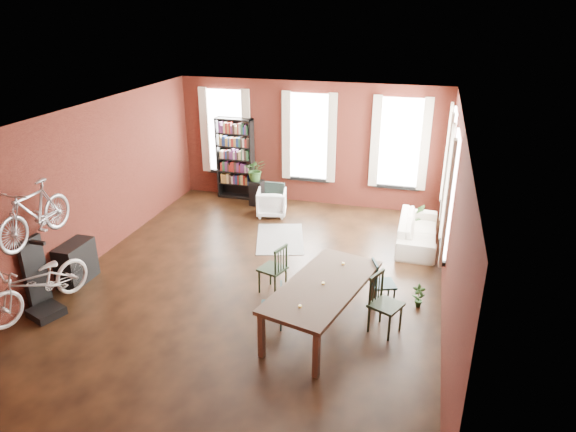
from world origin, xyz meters
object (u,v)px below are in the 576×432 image
(console_table, at_px, (76,263))
(white_armchair, at_px, (272,201))
(dining_chair_a, at_px, (272,306))
(bicycle_floor, at_px, (34,259))
(plant_stand, at_px, (257,193))
(dining_table, at_px, (322,306))
(dining_chair_b, at_px, (273,268))
(bookshelf, at_px, (235,159))
(dining_chair_d, at_px, (383,284))
(bike_trainer, at_px, (46,312))
(dining_chair_c, at_px, (386,305))
(cream_sofa, at_px, (418,227))

(console_table, bearing_deg, white_armchair, 58.34)
(dining_chair_a, relative_size, white_armchair, 1.06)
(white_armchair, xyz_separation_m, bicycle_floor, (-2.40, -5.41, 0.74))
(plant_stand, bearing_deg, console_table, -112.66)
(dining_table, bearing_deg, dining_chair_b, 155.76)
(dining_chair_b, xyz_separation_m, bookshelf, (-2.45, 4.54, 0.62))
(dining_table, bearing_deg, white_armchair, 131.22)
(dining_chair_d, height_order, bike_trainer, dining_chair_d)
(dining_table, relative_size, bookshelf, 1.10)
(dining_chair_b, xyz_separation_m, dining_chair_c, (2.13, -0.71, 0.03))
(white_armchair, xyz_separation_m, console_table, (-2.60, -4.22, 0.03))
(dining_chair_d, xyz_separation_m, bookshelf, (-4.47, 4.47, 0.67))
(console_table, height_order, bicycle_floor, bicycle_floor)
(bicycle_floor, bearing_deg, dining_table, 26.32)
(bookshelf, bearing_deg, dining_chair_c, -48.87)
(dining_chair_c, height_order, bike_trainer, dining_chair_c)
(dining_chair_d, xyz_separation_m, bike_trainer, (-5.53, -1.91, -0.36))
(white_armchair, distance_m, bike_trainer, 5.91)
(dining_chair_a, bearing_deg, dining_table, 85.55)
(dining_table, bearing_deg, dining_chair_a, -154.03)
(dining_table, xyz_separation_m, console_table, (-4.87, 0.24, -0.01))
(dining_chair_c, bearing_deg, console_table, 113.92)
(dining_table, xyz_separation_m, dining_chair_b, (-1.13, 0.90, 0.06))
(dining_chair_c, height_order, bookshelf, bookshelf)
(dining_table, distance_m, dining_chair_a, 0.83)
(cream_sofa, bearing_deg, dining_chair_c, 174.17)
(dining_chair_b, bearing_deg, bicycle_floor, -44.41)
(dining_table, xyz_separation_m, dining_chair_a, (-0.81, -0.17, -0.03))
(dining_chair_a, bearing_deg, bike_trainer, -94.84)
(dining_chair_c, relative_size, bookshelf, 0.46)
(dining_chair_b, height_order, bicycle_floor, bicycle_floor)
(dining_chair_d, bearing_deg, bookshelf, 23.36)
(dining_chair_b, relative_size, bicycle_floor, 0.50)
(console_table, bearing_deg, bookshelf, 76.17)
(dining_table, height_order, console_table, dining_table)
(white_armchair, bearing_deg, bicycle_floor, 53.40)
(bookshelf, height_order, cream_sofa, bookshelf)
(dining_table, relative_size, white_armchair, 3.32)
(plant_stand, bearing_deg, bookshelf, 151.21)
(plant_stand, height_order, bicycle_floor, bicycle_floor)
(dining_table, distance_m, dining_chair_b, 1.45)
(dining_chair_d, xyz_separation_m, bicycle_floor, (-5.55, -1.93, 0.67))
(bookshelf, bearing_deg, console_table, -103.83)
(console_table, xyz_separation_m, bicycle_floor, (0.20, -1.19, 0.70))
(cream_sofa, bearing_deg, dining_chair_b, 138.66)
(dining_table, height_order, dining_chair_c, dining_chair_c)
(console_table, xyz_separation_m, plant_stand, (2.00, 4.80, -0.07))
(bookshelf, xyz_separation_m, plant_stand, (0.72, -0.40, -0.77))
(dining_chair_b, height_order, dining_chair_d, dining_chair_b)
(dining_table, xyz_separation_m, bike_trainer, (-4.65, -0.93, -0.34))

